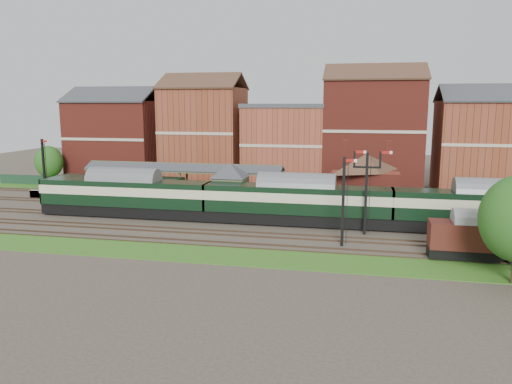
% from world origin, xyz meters
% --- Properties ---
extents(ground, '(160.00, 160.00, 0.00)m').
position_xyz_m(ground, '(0.00, 0.00, 0.00)').
color(ground, '#473D33').
rests_on(ground, ground).
extents(grass_back, '(90.00, 4.50, 0.06)m').
position_xyz_m(grass_back, '(0.00, 16.00, 0.03)').
color(grass_back, '#2D6619').
rests_on(grass_back, ground).
extents(grass_front, '(90.00, 5.00, 0.06)m').
position_xyz_m(grass_front, '(0.00, -12.00, 0.03)').
color(grass_front, '#2D6619').
rests_on(grass_front, ground).
extents(fence, '(90.00, 0.12, 1.50)m').
position_xyz_m(fence, '(0.00, 18.00, 0.75)').
color(fence, '#193823').
rests_on(fence, ground).
extents(platform, '(55.00, 3.40, 1.00)m').
position_xyz_m(platform, '(-5.00, 9.75, 0.50)').
color(platform, '#2D2D2D').
rests_on(platform, ground).
extents(signal_box, '(5.40, 5.40, 6.00)m').
position_xyz_m(signal_box, '(-3.00, 3.25, 3.19)').
color(signal_box, '#546649').
rests_on(signal_box, ground).
extents(brick_hut, '(3.20, 2.64, 2.94)m').
position_xyz_m(brick_hut, '(5.00, 3.25, 1.20)').
color(brick_hut, brown).
rests_on(brick_hut, ground).
extents(station_building, '(8.10, 8.10, 5.90)m').
position_xyz_m(station_building, '(12.00, 9.75, 3.96)').
color(station_building, maroon).
rests_on(station_building, platform).
extents(canopy, '(26.00, 3.89, 4.08)m').
position_xyz_m(canopy, '(-11.00, 9.75, 4.58)').
color(canopy, '#4C5636').
rests_on(canopy, platform).
extents(semaphore_bracket, '(3.60, 0.25, 8.18)m').
position_xyz_m(semaphore_bracket, '(12.04, -2.50, 4.63)').
color(semaphore_bracket, black).
rests_on(semaphore_bracket, ground).
extents(semaphore_platform_end, '(1.23, 0.25, 8.00)m').
position_xyz_m(semaphore_platform_end, '(-29.98, 8.00, 4.16)').
color(semaphore_platform_end, black).
rests_on(semaphore_platform_end, ground).
extents(semaphore_siding, '(1.23, 0.25, 8.00)m').
position_xyz_m(semaphore_siding, '(10.02, -7.00, 4.16)').
color(semaphore_siding, black).
rests_on(semaphore_siding, ground).
extents(town_backdrop, '(69.00, 10.00, 16.00)m').
position_xyz_m(town_backdrop, '(-0.18, 25.00, 7.00)').
color(town_backdrop, maroon).
rests_on(town_backdrop, ground).
extents(dmu_train, '(58.21, 3.06, 4.47)m').
position_xyz_m(dmu_train, '(4.98, 0.00, 2.60)').
color(dmu_train, black).
rests_on(dmu_train, ground).
extents(platform_railcar, '(16.42, 2.59, 3.78)m').
position_xyz_m(platform_railcar, '(-18.26, 6.50, 2.23)').
color(platform_railcar, black).
rests_on(platform_railcar, ground).
extents(goods_van_b, '(5.39, 2.34, 3.27)m').
position_xyz_m(goods_van_b, '(19.77, -9.00, 1.88)').
color(goods_van_b, black).
rests_on(goods_van_b, ground).
extents(tree_back, '(4.25, 4.25, 6.22)m').
position_xyz_m(tree_back, '(-35.71, 17.47, 3.76)').
color(tree_back, '#382619').
rests_on(tree_back, ground).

